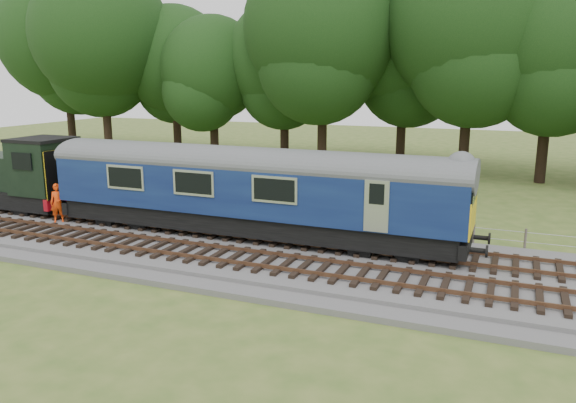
% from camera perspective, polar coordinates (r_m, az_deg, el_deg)
% --- Properties ---
extents(ground, '(120.00, 120.00, 0.00)m').
position_cam_1_polar(ground, '(21.86, 1.37, -6.12)').
color(ground, '#425E22').
rests_on(ground, ground).
extents(ballast, '(70.00, 7.00, 0.35)m').
position_cam_1_polar(ballast, '(21.80, 1.37, -5.68)').
color(ballast, '#4C4C4F').
rests_on(ballast, ground).
extents(track_north, '(67.20, 2.40, 0.21)m').
position_cam_1_polar(track_north, '(22.99, 2.62, -4.09)').
color(track_north, black).
rests_on(track_north, ballast).
extents(track_south, '(67.20, 2.40, 0.21)m').
position_cam_1_polar(track_south, '(20.32, -0.24, -6.35)').
color(track_south, black).
rests_on(track_south, ballast).
extents(fence, '(64.00, 0.12, 1.00)m').
position_cam_1_polar(fence, '(25.93, 4.92, -3.13)').
color(fence, '#6B6054').
rests_on(fence, ground).
extents(tree_line, '(70.00, 8.00, 18.00)m').
position_cam_1_polar(tree_line, '(42.59, 11.99, 2.86)').
color(tree_line, black).
rests_on(tree_line, ground).
extents(dmu_railcar, '(18.05, 2.86, 3.88)m').
position_cam_1_polar(dmu_railcar, '(23.57, -4.01, 1.80)').
color(dmu_railcar, black).
rests_on(dmu_railcar, ground).
extents(shunter_loco, '(8.92, 2.60, 3.38)m').
position_cam_1_polar(shunter_loco, '(32.27, -26.81, 2.26)').
color(shunter_loco, black).
rests_on(shunter_loco, ground).
extents(worker, '(0.79, 0.75, 1.82)m').
position_cam_1_polar(worker, '(28.20, -22.34, -0.13)').
color(worker, '#FF440D').
rests_on(worker, ballast).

